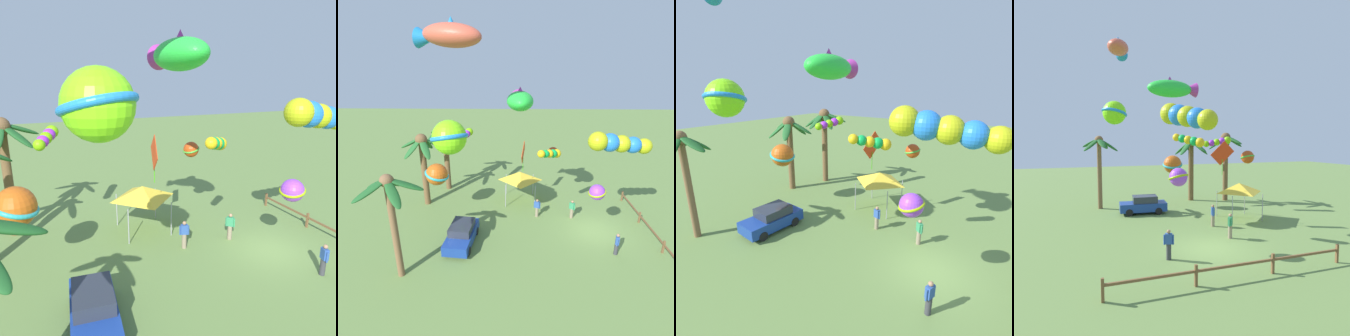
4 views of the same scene
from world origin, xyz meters
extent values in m
plane|color=olive|center=(0.00, 0.00, 0.00)|extent=(120.00, 120.00, 0.00)
cylinder|color=brown|center=(4.24, 13.99, 3.02)|extent=(0.53, 0.53, 6.03)
ellipsoid|color=#236028|center=(5.10, 13.83, 5.45)|extent=(2.01, 0.97, 1.63)
ellipsoid|color=#236028|center=(4.47, 14.98, 5.66)|extent=(1.10, 2.23, 1.25)
ellipsoid|color=#236028|center=(3.56, 14.54, 5.45)|extent=(1.89, 1.69, 1.64)
ellipsoid|color=#236028|center=(3.50, 13.50, 5.47)|extent=(1.97, 1.59, 1.61)
ellipsoid|color=#236028|center=(4.71, 13.13, 5.61)|extent=(1.56, 2.14, 1.35)
sphere|color=brown|center=(4.24, 13.99, 6.03)|extent=(1.02, 1.02, 1.02)
cylinder|color=brown|center=(7.58, 12.76, 3.25)|extent=(0.52, 0.52, 6.51)
ellipsoid|color=#1E5623|center=(8.53, 12.81, 6.10)|extent=(2.06, 0.70, 1.31)
ellipsoid|color=#1E5623|center=(8.09, 13.56, 6.09)|extent=(1.62, 2.04, 1.33)
ellipsoid|color=#1E5623|center=(7.02, 13.45, 5.99)|extent=(1.70, 1.88, 1.51)
ellipsoid|color=#1E5623|center=(6.72, 12.93, 5.97)|extent=(1.99, 0.96, 1.54)
ellipsoid|color=#1E5623|center=(7.12, 12.01, 5.98)|extent=(1.51, 1.96, 1.52)
ellipsoid|color=#1E5623|center=(7.96, 11.82, 6.24)|extent=(1.37, 2.22, 1.05)
sphere|color=brown|center=(7.58, 12.76, 6.51)|extent=(0.99, 0.99, 0.99)
cylinder|color=brown|center=(-5.02, 12.95, 3.12)|extent=(0.40, 0.40, 6.24)
ellipsoid|color=#1E5623|center=(-4.18, 12.97, 5.77)|extent=(1.82, 0.61, 1.34)
ellipsoid|color=#1E5623|center=(-4.59, 13.74, 5.87)|extent=(1.40, 1.94, 1.16)
ellipsoid|color=#1E5623|center=(-5.69, 13.60, 5.96)|extent=(1.80, 1.78, 0.99)
ellipsoid|color=#1E5623|center=(-5.69, 12.41, 5.82)|extent=(1.80, 1.60, 1.26)
ellipsoid|color=#1E5623|center=(-4.86, 12.02, 5.97)|extent=(0.88, 2.03, 0.98)
sphere|color=brown|center=(-5.02, 12.95, 6.24)|extent=(0.76, 0.76, 0.76)
cube|color=brown|center=(-6.35, -4.00, 0.47)|extent=(0.12, 0.12, 0.95)
cube|color=brown|center=(-2.50, -4.00, 0.47)|extent=(0.12, 0.12, 0.95)
cube|color=brown|center=(1.34, -4.00, 0.47)|extent=(0.12, 0.12, 0.95)
cube|color=brown|center=(5.19, -4.00, 0.47)|extent=(0.12, 0.12, 0.95)
cube|color=brown|center=(-0.58, -4.00, 0.66)|extent=(11.64, 0.09, 0.11)
cube|color=navy|center=(-1.75, 9.80, 0.60)|extent=(4.05, 2.08, 0.70)
cube|color=#282D38|center=(-1.60, 9.78, 1.23)|extent=(2.17, 1.69, 0.56)
cylinder|color=black|center=(-3.03, 9.14, 0.30)|extent=(0.61, 0.24, 0.60)
cylinder|color=black|center=(-2.88, 10.69, 0.30)|extent=(0.61, 0.24, 0.60)
cylinder|color=black|center=(-0.63, 8.90, 0.30)|extent=(0.61, 0.24, 0.60)
cylinder|color=black|center=(-0.47, 10.45, 0.30)|extent=(0.61, 0.24, 0.60)
cylinder|color=#38383D|center=(-2.71, -0.77, 0.42)|extent=(0.26, 0.26, 0.84)
cube|color=#2D519E|center=(-2.71, -0.77, 1.11)|extent=(0.43, 0.34, 0.54)
sphere|color=#A37556|center=(-2.71, -0.77, 1.48)|extent=(0.21, 0.21, 0.21)
cylinder|color=#2D519E|center=(-2.50, -0.84, 1.06)|extent=(0.09, 0.09, 0.52)
cylinder|color=#2D519E|center=(-2.93, -0.69, 1.06)|extent=(0.09, 0.09, 0.52)
cylinder|color=gray|center=(2.13, 4.17, 0.42)|extent=(0.26, 0.26, 0.84)
cube|color=#2D519E|center=(2.13, 4.17, 1.11)|extent=(0.34, 0.43, 0.54)
sphere|color=#A37556|center=(2.13, 4.17, 1.48)|extent=(0.21, 0.21, 0.21)
cylinder|color=#2D519E|center=(2.06, 3.95, 1.06)|extent=(0.09, 0.09, 0.52)
cylinder|color=#2D519E|center=(2.20, 4.39, 1.06)|extent=(0.09, 0.09, 0.52)
cylinder|color=gray|center=(1.98, 1.31, 0.42)|extent=(0.26, 0.26, 0.84)
cube|color=#338956|center=(1.98, 1.31, 1.11)|extent=(0.42, 0.44, 0.54)
sphere|color=#A37556|center=(1.98, 1.31, 1.48)|extent=(0.21, 0.21, 0.21)
cylinder|color=#338956|center=(1.83, 1.13, 1.06)|extent=(0.09, 0.09, 0.52)
cylinder|color=#338956|center=(2.14, 1.48, 1.06)|extent=(0.09, 0.09, 0.52)
cylinder|color=#9E9EA3|center=(3.74, 4.23, 1.05)|extent=(0.06, 0.06, 2.10)
cylinder|color=#9E9EA3|center=(6.34, 4.23, 1.05)|extent=(0.06, 0.06, 2.10)
cylinder|color=#9E9EA3|center=(3.74, 6.83, 1.05)|extent=(0.06, 0.06, 2.10)
cylinder|color=#9E9EA3|center=(6.34, 6.83, 1.05)|extent=(0.06, 0.06, 2.10)
pyramid|color=yellow|center=(5.04, 5.53, 2.48)|extent=(2.86, 2.86, 0.75)
cube|color=red|center=(3.44, 5.37, 5.23)|extent=(1.85, 0.36, 1.87)
cylinder|color=#3DB810|center=(3.44, 5.37, 4.16)|extent=(0.04, 0.04, 1.22)
sphere|color=#C45514|center=(1.65, 12.16, 3.93)|extent=(1.72, 1.72, 1.72)
torus|color=teal|center=(1.65, 12.16, 3.93)|extent=(2.38, 2.36, 0.79)
sphere|color=#B74012|center=(4.09, 2.84, 5.04)|extent=(0.90, 0.90, 0.90)
torus|color=green|center=(4.09, 2.84, 5.04)|extent=(1.20, 1.19, 0.38)
sphere|color=yellow|center=(0.64, 3.09, 6.04)|extent=(0.63, 0.63, 0.63)
sphere|color=green|center=(0.33, 3.39, 6.13)|extent=(0.61, 0.61, 0.61)
sphere|color=yellow|center=(0.03, 3.70, 6.22)|extent=(0.58, 0.58, 0.58)
sphere|color=green|center=(-0.28, 4.01, 6.30)|extent=(0.55, 0.55, 0.55)
sphere|color=yellow|center=(-0.58, 4.32, 6.39)|extent=(0.53, 0.53, 0.53)
ellipsoid|color=#D0533B|center=(-3.71, 9.25, 13.38)|extent=(2.44, 3.52, 1.36)
cone|color=#1A7BC7|center=(-3.29, 10.59, 13.27)|extent=(1.26, 1.31, 1.06)
cone|color=#1A7BC7|center=(-3.71, 9.25, 13.89)|extent=(0.78, 0.78, 0.64)
ellipsoid|color=green|center=(-0.57, 5.80, 9.87)|extent=(3.39, 1.78, 1.24)
cone|color=#A62F93|center=(0.92, 5.86, 9.89)|extent=(1.11, 1.09, 1.07)
cone|color=#A62F93|center=(-0.57, 5.80, 10.42)|extent=(0.69, 0.69, 0.68)
sphere|color=#74C50E|center=(6.42, 10.22, 6.21)|extent=(0.71, 0.71, 0.71)
sphere|color=#982AD9|center=(5.97, 10.40, 6.12)|extent=(0.68, 0.68, 0.68)
sphere|color=#74C50E|center=(5.51, 10.59, 6.04)|extent=(0.65, 0.65, 0.65)
sphere|color=#982AD9|center=(5.06, 10.77, 5.95)|extent=(0.63, 0.63, 0.63)
sphere|color=#74C50E|center=(4.60, 10.96, 5.87)|extent=(0.60, 0.60, 0.60)
sphere|color=#7DED16|center=(-4.03, 9.64, 8.39)|extent=(1.87, 1.87, 1.87)
torus|color=#2180DC|center=(-4.03, 9.64, 8.39)|extent=(2.83, 2.83, 0.74)
sphere|color=#9E41E4|center=(-1.70, 0.63, 4.12)|extent=(1.05, 1.05, 1.05)
torus|color=#9CBA0F|center=(-1.70, 0.63, 4.12)|extent=(1.57, 1.56, 0.47)
sphere|color=#B3BB15|center=(-2.00, 1.07, 7.67)|extent=(1.20, 1.20, 1.20)
sphere|color=blue|center=(-1.80, 0.27, 7.54)|extent=(1.15, 1.15, 1.15)
sphere|color=#B3BB15|center=(-1.59, -0.53, 7.41)|extent=(1.10, 1.10, 1.10)
sphere|color=blue|center=(-1.38, -1.33, 7.28)|extent=(1.05, 1.05, 1.05)
sphere|color=#B3BB15|center=(-1.17, -2.12, 7.15)|extent=(1.00, 1.00, 1.00)
camera|label=1|loc=(-11.96, 11.18, 9.02)|focal=34.00mm
camera|label=2|loc=(-18.55, 6.25, 12.16)|focal=29.96mm
camera|label=3|loc=(-11.74, -2.82, 8.94)|focal=28.18mm
camera|label=4|loc=(-7.27, -15.66, 6.15)|focal=33.01mm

